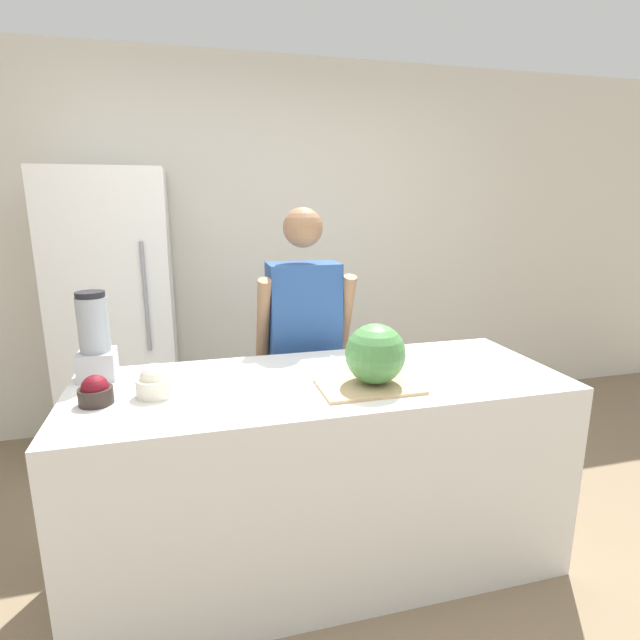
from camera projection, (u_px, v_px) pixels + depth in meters
ground_plane at (348, 623)px, 1.98m from camera, size 14.00×14.00×0.00m
wall_back at (261, 247)px, 3.66m from camera, size 8.00×0.06×2.60m
counter_island at (322, 472)px, 2.24m from camera, size 2.08×0.78×0.89m
refrigerator at (117, 317)px, 3.16m from camera, size 0.69×0.66×1.82m
person at (304, 352)px, 2.74m from camera, size 0.52×0.26×1.60m
cutting_board at (369, 386)px, 2.03m from camera, size 0.41×0.26×0.01m
watermelon at (375, 354)px, 2.02m from camera, size 0.25×0.25×0.25m
bowl_cherries at (96, 392)px, 1.86m from camera, size 0.13×0.13×0.11m
bowl_cream at (156, 382)px, 1.94m from camera, size 0.15×0.15×0.13m
blender at (95, 340)px, 2.10m from camera, size 0.15×0.15×0.38m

